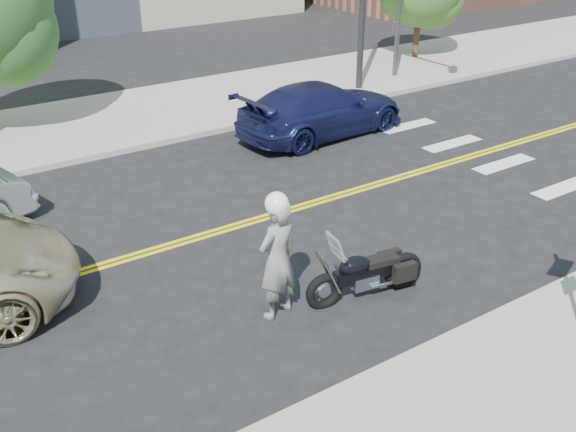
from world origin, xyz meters
The scene contains 5 objects.
ground_plane centered at (0.00, 0.00, 0.00)m, with size 120.00×120.00×0.00m, color black.
sidewalk_far centered at (0.00, 7.50, 0.07)m, with size 60.00×5.00×0.15m, color #9E9B91.
motorcyclist centered at (0.97, -3.00, 1.06)m, with size 0.82×0.64×2.13m.
motorcycle centered at (2.46, -3.38, 0.63)m, with size 2.08×0.63×1.27m, color black, non-canonical shape.
parked_car_blue centered at (6.58, 3.41, 0.71)m, with size 1.99×4.89×1.42m, color #1A1E4E.
Camera 1 is at (-3.86, -10.49, 6.21)m, focal length 42.00 mm.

